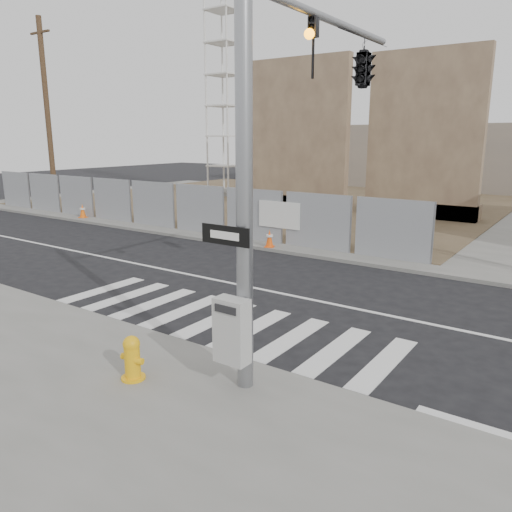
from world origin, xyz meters
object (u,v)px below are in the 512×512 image
Objects in this scene: traffic_cone_b at (117,211)px; traffic_cone_d at (269,238)px; crane_tower at (224,61)px; signal_pole at (330,99)px; traffic_cone_c at (232,227)px; fire_hydrant at (132,358)px; traffic_cone_a at (83,211)px.

traffic_cone_d is (9.82, -1.19, -0.06)m from traffic_cone_b.
traffic_cone_b is at bearing -79.09° from crane_tower.
signal_pole is 9.35× the size of traffic_cone_c.
fire_hydrant reaches higher than traffic_cone_d.
traffic_cone_b is (2.23, -11.59, -8.52)m from crane_tower.
traffic_cone_a is 11.50m from traffic_cone_d.
crane_tower reaches higher than signal_pole.
traffic_cone_a is at bearing -176.63° from traffic_cone_c.
crane_tower reaches higher than traffic_cone_a.
signal_pole is 0.39× the size of crane_tower.
crane_tower is at bearing 132.57° from signal_pole.
traffic_cone_c is at bearing 159.50° from traffic_cone_d.
signal_pole reaches higher than fire_hydrant.
traffic_cone_a is (-16.93, 6.66, -4.32)m from signal_pole.
traffic_cone_d is at bearing -1.95° from traffic_cone_a.
signal_pole is at bearing -49.03° from traffic_cone_d.
crane_tower reaches higher than traffic_cone_c.
traffic_cone_c is at bearing 104.07° from fire_hydrant.
traffic_cone_b is 1.05× the size of traffic_cone_c.
traffic_cone_c is at bearing -2.06° from traffic_cone_b.
traffic_cone_d is at bearing 94.98° from fire_hydrant.
fire_hydrant is (-1.66, -3.67, -4.28)m from signal_pole.
crane_tower is 15.07m from traffic_cone_a.
fire_hydrant is at bearing -69.18° from traffic_cone_d.
traffic_cone_d is at bearing -20.50° from traffic_cone_c.
fire_hydrant is 17.56m from traffic_cone_b.
signal_pole is 10.68× the size of traffic_cone_d.
traffic_cone_a is at bearing 130.10° from fire_hydrant.
crane_tower is at bearing 133.33° from traffic_cone_d.
fire_hydrant is 1.11× the size of traffic_cone_a.
traffic_cone_a is at bearing 158.54° from signal_pole.
fire_hydrant is 18.43m from traffic_cone_a.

